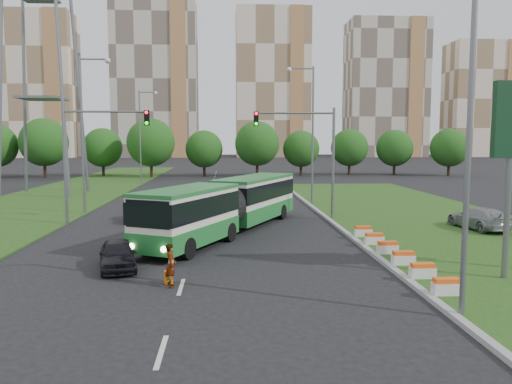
{
  "coord_description": "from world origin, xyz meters",
  "views": [
    {
      "loc": [
        -1.22,
        -25.09,
        5.68
      ],
      "look_at": [
        0.57,
        4.7,
        2.6
      ],
      "focal_mm": 35.0,
      "sensor_mm": 36.0,
      "label": 1
    }
  ],
  "objects": [
    {
      "name": "car_left_far",
      "position": [
        -7.18,
        10.51,
        0.67
      ],
      "size": [
        1.65,
        4.15,
        1.34
      ],
      "primitive_type": "imported",
      "rotation": [
        0.0,
        0.0,
        -0.06
      ],
      "color": "black",
      "rests_on": "ground"
    },
    {
      "name": "apartment_tower_west",
      "position": [
        -65.0,
        150.0,
        24.0
      ],
      "size": [
        26.0,
        15.0,
        48.0
      ],
      "primitive_type": "cube",
      "color": "beige",
      "rests_on": "ground"
    },
    {
      "name": "articulated_bus",
      "position": [
        -1.42,
        5.4,
        1.72
      ],
      "size": [
        2.65,
        17.02,
        2.8
      ],
      "rotation": [
        0.0,
        0.0,
        -0.46
      ],
      "color": "silver",
      "rests_on": "ground"
    },
    {
      "name": "median_kerb",
      "position": [
        6.05,
        8.0,
        0.09
      ],
      "size": [
        0.3,
        60.0,
        0.18
      ],
      "primitive_type": "cube",
      "color": "#949494",
      "rests_on": "ground"
    },
    {
      "name": "traffic_mast_left",
      "position": [
        -10.38,
        9.0,
        5.35
      ],
      "size": [
        5.76,
        0.32,
        8.0
      ],
      "color": "slate",
      "rests_on": "ground"
    },
    {
      "name": "apartment_tower_cwest",
      "position": [
        -25.0,
        150.0,
        26.0
      ],
      "size": [
        28.0,
        15.0,
        52.0
      ],
      "primitive_type": "cube",
      "color": "beige",
      "rests_on": "ground"
    },
    {
      "name": "left_verge",
      "position": [
        -18.0,
        25.0,
        0.05
      ],
      "size": [
        12.0,
        110.0,
        0.1
      ],
      "primitive_type": "cube",
      "color": "#224614",
      "rests_on": "ground"
    },
    {
      "name": "grass_median",
      "position": [
        13.0,
        8.0,
        0.07
      ],
      "size": [
        14.0,
        60.0,
        0.15
      ],
      "primitive_type": "cube",
      "color": "#224614",
      "rests_on": "ground"
    },
    {
      "name": "midrise_east",
      "position": [
        90.0,
        150.0,
        20.0
      ],
      "size": [
        24.0,
        14.0,
        40.0
      ],
      "primitive_type": "cube",
      "color": "beige",
      "rests_on": "ground"
    },
    {
      "name": "car_left_near",
      "position": [
        -6.06,
        -3.02,
        0.65
      ],
      "size": [
        2.4,
        4.05,
        1.29
      ],
      "primitive_type": "imported",
      "rotation": [
        0.0,
        0.0,
        0.24
      ],
      "color": "black",
      "rests_on": "ground"
    },
    {
      "name": "apartment_tower_ceast",
      "position": [
        15.0,
        150.0,
        25.0
      ],
      "size": [
        25.0,
        15.0,
        50.0
      ],
      "primitive_type": "cube",
      "color": "beige",
      "rests_on": "ground"
    },
    {
      "name": "street_lamps",
      "position": [
        -3.0,
        10.0,
        6.0
      ],
      "size": [
        36.0,
        60.0,
        12.0
      ],
      "primitive_type": null,
      "color": "slate",
      "rests_on": "ground"
    },
    {
      "name": "car_median",
      "position": [
        14.62,
        4.95,
        0.84
      ],
      "size": [
        2.66,
        4.99,
        1.38
      ],
      "primitive_type": "imported",
      "rotation": [
        0.0,
        0.0,
        3.3
      ],
      "color": "gray",
      "rests_on": "grass_median"
    },
    {
      "name": "lane_markings",
      "position": [
        -3.0,
        20.0,
        0.0
      ],
      "size": [
        0.2,
        100.0,
        0.01
      ],
      "primitive_type": null,
      "color": "beige",
      "rests_on": "ground"
    },
    {
      "name": "ground",
      "position": [
        0.0,
        0.0,
        0.0
      ],
      "size": [
        360.0,
        360.0,
        0.0
      ],
      "primitive_type": "plane",
      "color": "black",
      "rests_on": "ground"
    },
    {
      "name": "flower_planters",
      "position": [
        6.7,
        -2.5,
        0.45
      ],
      "size": [
        1.1,
        11.5,
        0.6
      ],
      "primitive_type": null,
      "color": "silver",
      "rests_on": "grass_median"
    },
    {
      "name": "shopping_trolley",
      "position": [
        -3.53,
        -5.56,
        0.27
      ],
      "size": [
        0.31,
        0.33,
        0.54
      ],
      "rotation": [
        0.0,
        0.0,
        0.24
      ],
      "color": "orange",
      "rests_on": "ground"
    },
    {
      "name": "traffic_mast_median",
      "position": [
        4.78,
        10.0,
        5.35
      ],
      "size": [
        5.76,
        0.32,
        8.0
      ],
      "color": "slate",
      "rests_on": "ground"
    },
    {
      "name": "tree_line",
      "position": [
        10.0,
        55.0,
        4.5
      ],
      "size": [
        120.0,
        8.0,
        9.0
      ],
      "primitive_type": null,
      "color": "#1A5115",
      "rests_on": "ground"
    },
    {
      "name": "pedestrian",
      "position": [
        -3.39,
        -5.97,
        0.86
      ],
      "size": [
        0.47,
        0.67,
        1.72
      ],
      "primitive_type": "imported",
      "rotation": [
        0.0,
        0.0,
        1.67
      ],
      "color": "gray",
      "rests_on": "ground"
    },
    {
      "name": "apartment_tower_east",
      "position": [
        55.0,
        150.0,
        23.5
      ],
      "size": [
        27.0,
        15.0,
        47.0
      ],
      "primitive_type": "cube",
      "color": "beige",
      "rests_on": "ground"
    }
  ]
}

